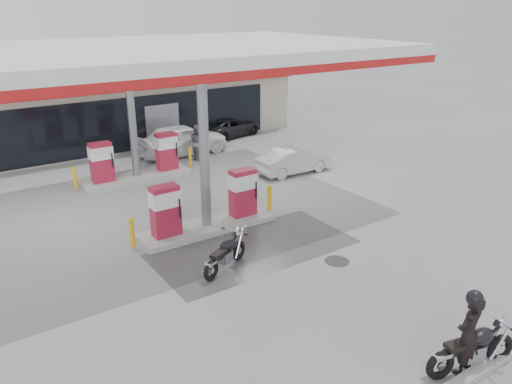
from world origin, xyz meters
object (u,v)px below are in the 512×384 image
main_motorcycle (473,349)px  hatchback_silver (294,160)px  sedan_white (183,139)px  pump_island_far (136,163)px  attendant (198,142)px  parked_car_right (230,127)px  biker_main (468,335)px  parked_motorcycle (226,255)px  pump_island_near (206,209)px

main_motorcycle → hatchback_silver: bearing=81.8°
sedan_white → hatchback_silver: sedan_white is taller
pump_island_far → attendant: size_ratio=3.06×
attendant → hatchback_silver: bearing=-152.6°
parked_car_right → hatchback_silver: bearing=157.8°
main_motorcycle → biker_main: (-0.19, 0.04, 0.39)m
sedan_white → parked_motorcycle: bearing=157.7°
pump_island_far → pump_island_near: bearing=-90.0°
pump_island_far → main_motorcycle: bearing=-85.7°
main_motorcycle → parked_motorcycle: (-1.95, 6.23, -0.05)m
pump_island_near → parked_car_right: pump_island_near is taller
sedan_white → hatchback_silver: size_ratio=1.31×
main_motorcycle → hatchback_silver: (4.83, 11.79, 0.07)m
pump_island_near → pump_island_far: 6.00m
pump_island_near → hatchback_silver: 6.65m
biker_main → attendant: 15.96m
parked_motorcycle → hatchback_silver: hatchback_silver is taller
parked_motorcycle → main_motorcycle: bearing=-97.4°
biker_main → main_motorcycle: bearing=162.9°
main_motorcycle → parked_car_right: 19.72m
pump_island_near → hatchback_silver: size_ratio=1.53×
pump_island_far → sedan_white: bearing=34.2°
parked_motorcycle → attendant: size_ratio=1.07×
pump_island_near → hatchback_silver: bearing=26.6°
attendant → parked_car_right: bearing=-55.1°
main_motorcycle → parked_car_right: (5.92, 18.81, 0.03)m
pump_island_near → parked_motorcycle: 2.72m
pump_island_far → parked_motorcycle: 8.62m
parked_motorcycle → parked_car_right: bearing=33.2°
pump_island_near → biker_main: size_ratio=2.95×
hatchback_silver → parked_car_right: bearing=-6.9°
biker_main → attendant: (2.49, 15.76, -0.03)m
pump_island_far → parked_car_right: 8.10m
parked_motorcycle → parked_car_right: size_ratio=0.48×
biker_main → hatchback_silver: 12.77m
biker_main → attendant: bearing=-103.2°
parked_motorcycle → pump_island_far: bearing=59.7°
sedan_white → attendant: (0.18, -1.20, 0.09)m
biker_main → parked_motorcycle: biker_main is taller
pump_island_far → hatchback_silver: 6.67m
pump_island_far → parked_motorcycle: size_ratio=2.86×
parked_motorcycle → sedan_white: (4.07, 10.78, 0.31)m
hatchback_silver → biker_main: bearing=158.8°
pump_island_far → sedan_white: 3.92m
attendant → hatchback_silver: (2.53, -4.02, -0.28)m
sedan_white → hatchback_silver: (2.70, -5.22, -0.19)m
pump_island_near → parked_motorcycle: pump_island_near is taller
biker_main → parked_car_right: size_ratio=0.47×
parked_motorcycle → hatchback_silver: bearing=14.6°
main_motorcycle → parked_motorcycle: bearing=121.4°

